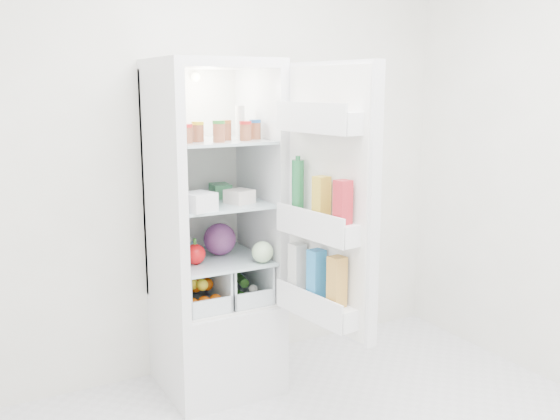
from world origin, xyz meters
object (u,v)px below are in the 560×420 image
fridge_door (327,207)px  red_cabbage (220,239)px  refrigerator (212,269)px  mushroom_bowl (181,251)px

fridge_door → red_cabbage: bearing=18.3°
refrigerator → fridge_door: bearing=-61.9°
mushroom_bowl → refrigerator: bearing=-9.4°
red_cabbage → mushroom_bowl: size_ratio=1.07×
red_cabbage → fridge_door: fridge_door is taller
mushroom_bowl → fridge_door: (0.50, -0.66, 0.31)m
refrigerator → mushroom_bowl: bearing=170.6°
mushroom_bowl → fridge_door: size_ratio=0.13×
mushroom_bowl → fridge_door: 0.89m
red_cabbage → fridge_door: size_ratio=0.14×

